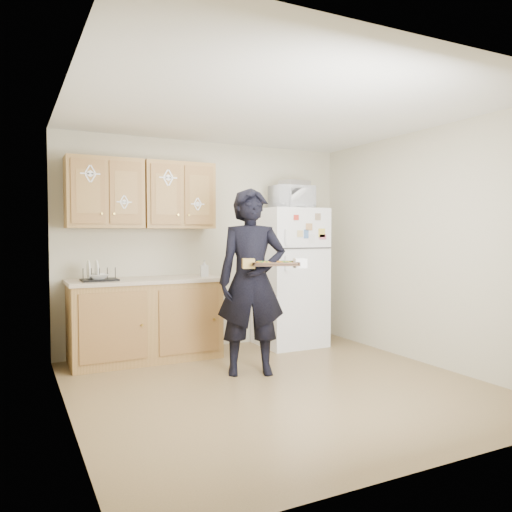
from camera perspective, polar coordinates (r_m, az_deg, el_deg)
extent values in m
plane|color=brown|center=(4.71, 2.64, -14.62)|extent=(3.60, 3.60, 0.00)
plane|color=white|center=(4.63, 2.71, 16.43)|extent=(3.60, 3.60, 0.00)
cube|color=beige|center=(6.13, -5.56, 1.24)|extent=(3.60, 0.04, 2.50)
cube|color=beige|center=(3.06, 19.37, -0.22)|extent=(3.60, 0.04, 2.50)
cube|color=beige|center=(3.95, -20.78, 0.36)|extent=(0.04, 3.60, 2.50)
cube|color=beige|center=(5.60, 18.97, 0.99)|extent=(0.04, 3.60, 2.50)
cube|color=white|center=(6.23, 3.88, -2.41)|extent=(0.75, 0.70, 1.70)
cube|color=brown|center=(5.65, -12.48, -7.28)|extent=(1.60, 0.60, 0.86)
cube|color=#C1AC94|center=(5.59, -12.53, -2.73)|extent=(1.64, 0.64, 0.04)
cube|color=brown|center=(5.64, -16.93, 6.88)|extent=(0.80, 0.33, 0.75)
cube|color=brown|center=(5.83, -8.91, 6.81)|extent=(0.80, 0.33, 0.75)
cube|color=#E2AE50|center=(6.80, 6.61, -7.88)|extent=(0.20, 0.07, 0.32)
imported|color=black|center=(4.92, -0.51, -2.94)|extent=(0.78, 0.64, 1.84)
cube|color=black|center=(4.70, 2.11, -0.96)|extent=(0.52, 0.45, 0.04)
cylinder|color=orange|center=(4.62, 1.01, -0.82)|extent=(0.14, 0.14, 0.02)
cylinder|color=orange|center=(4.65, 3.49, -0.80)|extent=(0.14, 0.14, 0.02)
cylinder|color=orange|center=(4.76, 0.77, -0.72)|extent=(0.14, 0.14, 0.02)
cylinder|color=orange|center=(4.79, 3.18, -0.70)|extent=(0.14, 0.14, 0.02)
imported|color=white|center=(6.18, 4.09, 6.71)|extent=(0.51, 0.36, 0.28)
cube|color=silver|center=(6.25, 4.43, 8.26)|extent=(0.36, 0.28, 0.07)
cube|color=black|center=(5.44, -17.46, -1.96)|extent=(0.37, 0.28, 0.14)
imported|color=white|center=(5.44, -17.62, -2.25)|extent=(0.23, 0.23, 0.05)
imported|color=white|center=(5.73, -5.94, -1.39)|extent=(0.10, 0.11, 0.19)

